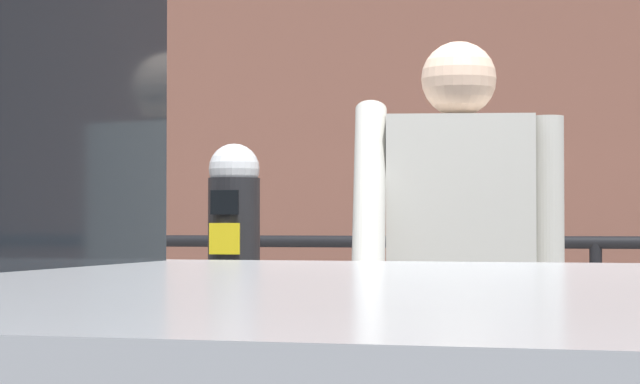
% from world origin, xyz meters
% --- Properties ---
extents(parking_meter, '(0.15, 0.16, 1.32)m').
position_xyz_m(parking_meter, '(0.03, 0.47, 1.07)').
color(parking_meter, slate).
rests_on(parking_meter, sidewalk_curb).
extents(pedestrian_at_meter, '(0.59, 0.51, 1.61)m').
position_xyz_m(pedestrian_at_meter, '(0.68, 0.55, 1.05)').
color(pedestrian_at_meter, slate).
rests_on(pedestrian_at_meter, sidewalk_curb).
extents(background_railing, '(24.06, 0.06, 1.03)m').
position_xyz_m(background_railing, '(0.00, 3.05, 0.87)').
color(background_railing, black).
rests_on(background_railing, sidewalk_curb).
extents(backdrop_wall, '(32.00, 0.50, 3.49)m').
position_xyz_m(backdrop_wall, '(0.00, 5.04, 1.75)').
color(backdrop_wall, brown).
rests_on(backdrop_wall, ground).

